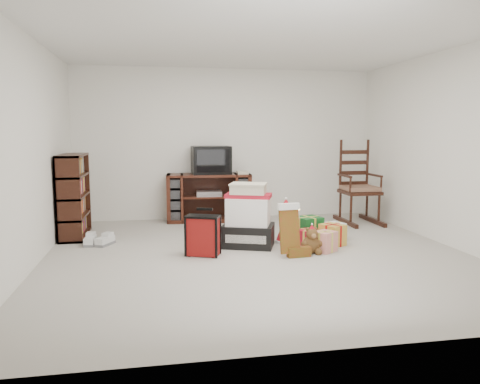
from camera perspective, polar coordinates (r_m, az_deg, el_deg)
name	(u,v)px	position (r m, az deg, el deg)	size (l,w,h in m)	color
room	(259,150)	(5.46, 2.29, 5.13)	(5.01, 5.01, 2.51)	beige
tv_stand	(209,197)	(7.68, -3.80, -0.66)	(1.39, 0.58, 0.78)	#431E13
bookshelf	(74,197)	(6.90, -19.58, -0.59)	(0.31, 0.94, 1.15)	black
rocking_chair	(358,193)	(7.78, 14.16, -0.15)	(0.56, 0.92, 1.38)	black
gift_pile	(248,220)	(5.97, 1.03, -3.38)	(0.75, 0.65, 0.79)	black
red_suitcase	(203,235)	(5.56, -4.54, -5.30)	(0.42, 0.32, 0.56)	maroon
stocking	(289,230)	(5.51, 6.04, -4.62)	(0.30, 0.13, 0.64)	#0F6E0C
teddy_bear	(311,242)	(5.73, 8.69, -6.04)	(0.21, 0.19, 0.32)	brown
santa_figurine	(286,226)	(6.22, 5.60, -4.12)	(0.29, 0.27, 0.59)	#B4131E
mrs_claus_figurine	(236,226)	(6.14, -0.55, -4.13)	(0.30, 0.29, 0.62)	#B4131E
sneaker_pair	(98,241)	(6.37, -16.97, -5.71)	(0.39, 0.33, 0.11)	silver
gift_cluster	(319,234)	(6.22, 9.60, -5.04)	(0.79, 0.89, 0.27)	#A81323
crt_television	(211,160)	(7.61, -3.55, 3.91)	(0.63, 0.46, 0.45)	black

